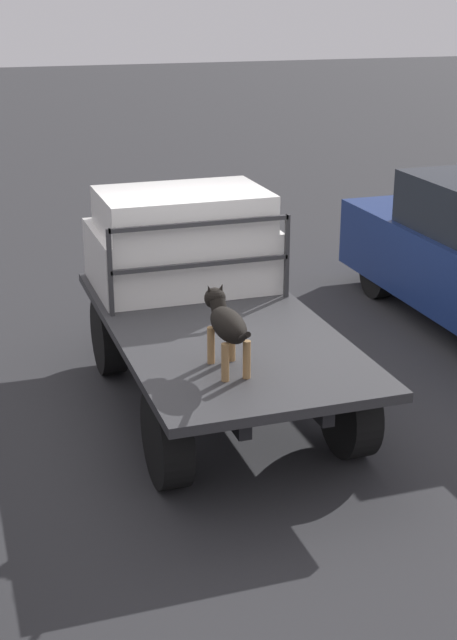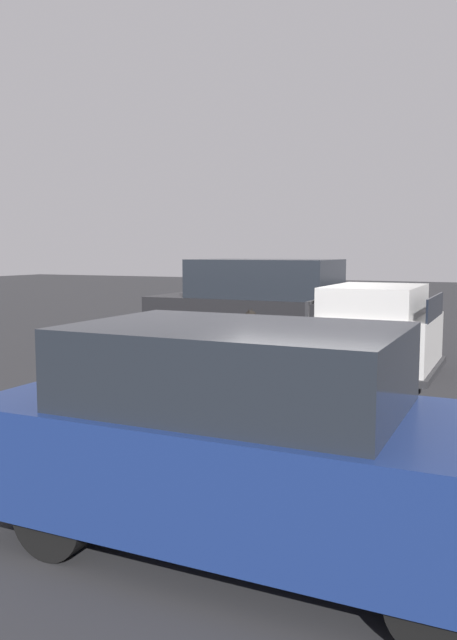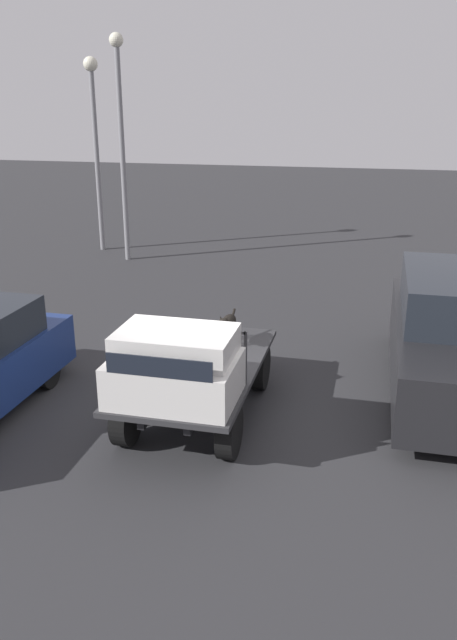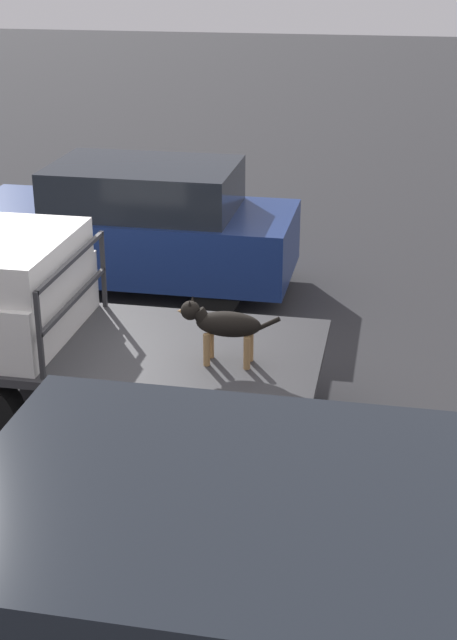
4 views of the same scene
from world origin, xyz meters
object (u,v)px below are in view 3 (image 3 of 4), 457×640
dog (228,324)px  parked_pickup_far (457,337)px  light_pole_near (121,124)px  flatbed_truck (199,379)px

dog → parked_pickup_far: 3.84m
light_pole_near → parked_pickup_far: bearing=49.9°
dog → parked_pickup_far: size_ratio=0.18×
parked_pickup_far → light_pole_near: 12.22m
flatbed_truck → parked_pickup_far: bearing=113.9°
parked_pickup_far → light_pole_near: bearing=-137.6°
flatbed_truck → parked_pickup_far: parked_pickup_far is taller
dog → light_pole_near: size_ratio=0.14×
dog → parked_pickup_far: bearing=112.9°
flatbed_truck → dog: size_ratio=4.00×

